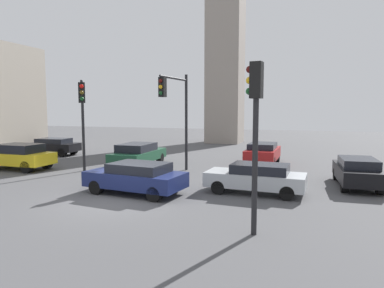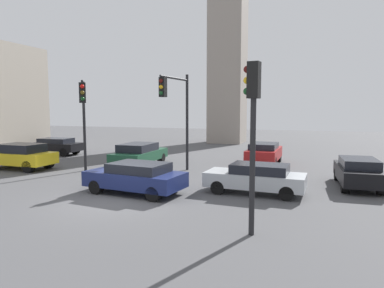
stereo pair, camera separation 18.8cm
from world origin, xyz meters
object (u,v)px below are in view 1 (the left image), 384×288
traffic_light_0 (255,115)px  car_7 (263,153)px  traffic_light_2 (82,107)px  car_8 (138,154)px  car_4 (18,156)px  traffic_light_1 (176,103)px  car_3 (52,146)px  car_1 (357,171)px  car_0 (256,178)px  car_6 (136,177)px

traffic_light_0 → car_7: traffic_light_0 is taller
traffic_light_2 → car_8: bearing=129.1°
car_7 → traffic_light_0: bearing=-172.8°
car_4 → traffic_light_1: bearing=-170.2°
traffic_light_0 → car_3: bearing=-27.6°
car_1 → car_4: car_4 is taller
traffic_light_2 → car_0: traffic_light_2 is taller
traffic_light_2 → car_7: traffic_light_2 is taller
traffic_light_2 → car_6: size_ratio=1.18×
car_7 → traffic_light_1: bearing=141.5°
traffic_light_1 → traffic_light_2: 5.00m
traffic_light_2 → traffic_light_0: bearing=23.3°
traffic_light_2 → car_3: 10.39m
car_3 → car_7: bearing=177.1°
car_1 → car_7: bearing=39.9°
traffic_light_0 → car_3: (-17.79, 12.35, -2.70)m
car_1 → car_8: (-12.60, 2.39, 0.01)m
car_0 → car_7: car_7 is taller
traffic_light_2 → car_0: bearing=47.6°
traffic_light_0 → car_8: (-9.05, 10.12, -2.68)m
car_1 → car_7: car_7 is taller
car_0 → car_8: bearing=-29.4°
traffic_light_1 → car_1: size_ratio=1.36×
car_4 → traffic_light_2: bearing=175.5°
traffic_light_2 → car_3: size_ratio=1.18×
traffic_light_0 → car_8: size_ratio=1.05×
traffic_light_0 → car_8: 13.84m
car_6 → car_8: (-3.54, 6.85, 0.03)m
traffic_light_0 → car_3: 21.82m
traffic_light_1 → car_4: traffic_light_1 is taller
car_1 → car_8: 12.83m
traffic_light_1 → car_0: bearing=63.1°
car_7 → car_4: bearing=117.4°
traffic_light_1 → car_0: size_ratio=1.32×
traffic_light_1 → car_7: 7.23m
traffic_light_2 → car_0: (9.47, -1.04, -3.00)m
traffic_light_2 → car_8: size_ratio=1.11×
car_1 → car_6: 10.10m
car_0 → traffic_light_2: bearing=-3.9°
car_0 → car_8: car_8 is taller
car_6 → car_0: bearing=-155.1°
traffic_light_0 → car_0: 5.69m
car_6 → car_7: 10.63m
car_1 → car_4: bearing=91.2°
traffic_light_0 → car_1: traffic_light_0 is taller
car_6 → car_7: size_ratio=1.05×
traffic_light_0 → car_7: (-1.48, 13.11, -2.65)m
traffic_light_1 → traffic_light_2: bearing=-59.9°
traffic_light_0 → car_0: size_ratio=1.16×
car_6 → traffic_light_2: bearing=-24.5°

